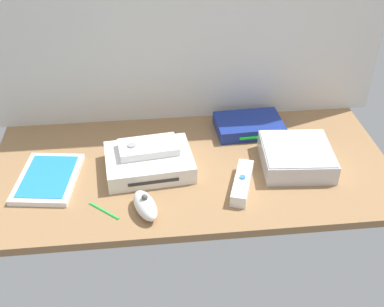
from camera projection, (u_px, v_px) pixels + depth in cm
name	position (u px, v px, depth cm)	size (l,w,h in cm)	color
ground_plane	(192.00, 170.00, 123.28)	(100.00, 48.00, 2.00)	#936D47
back_wall	(182.00, 8.00, 124.07)	(110.00, 1.20, 64.00)	silver
game_console	(149.00, 161.00, 120.72)	(22.38, 17.94, 4.40)	white
mini_computer	(296.00, 156.00, 121.72)	(18.27, 18.27, 5.30)	silver
game_case	(48.00, 178.00, 117.53)	(16.16, 20.74, 1.56)	white
network_router	(249.00, 125.00, 135.31)	(18.54, 12.99, 3.40)	navy
remote_wand	(242.00, 183.00, 115.00)	(8.13, 15.18, 3.40)	white
remote_nunchuk	(145.00, 205.00, 107.70)	(7.24, 10.87, 5.10)	white
remote_classic_pad	(148.00, 147.00, 120.09)	(15.24, 9.64, 2.40)	white
stylus_pen	(104.00, 210.00, 108.94)	(0.70, 0.70, 9.00)	green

